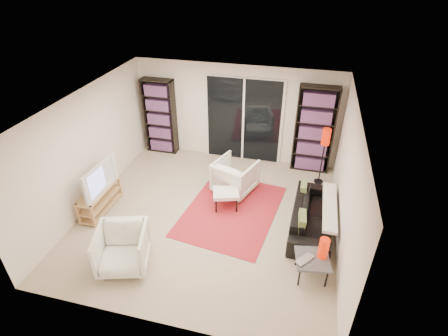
# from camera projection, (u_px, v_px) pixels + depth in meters

# --- Properties ---
(floor) EXTENTS (5.00, 5.00, 0.00)m
(floor) POSITION_uv_depth(u_px,v_px,m) (209.00, 215.00, 7.13)
(floor) COLOR #BFB08C
(floor) RESTS_ON ground
(wall_back) EXTENTS (5.00, 0.02, 2.40)m
(wall_back) POSITION_uv_depth(u_px,v_px,m) (236.00, 113.00, 8.54)
(wall_back) COLOR white
(wall_back) RESTS_ON ground
(wall_front) EXTENTS (5.00, 0.02, 2.40)m
(wall_front) POSITION_uv_depth(u_px,v_px,m) (151.00, 266.00, 4.44)
(wall_front) COLOR white
(wall_front) RESTS_ON ground
(wall_left) EXTENTS (0.02, 5.00, 2.40)m
(wall_left) POSITION_uv_depth(u_px,v_px,m) (88.00, 150.00, 7.01)
(wall_left) COLOR white
(wall_left) RESTS_ON ground
(wall_right) EXTENTS (0.02, 5.00, 2.40)m
(wall_right) POSITION_uv_depth(u_px,v_px,m) (347.00, 184.00, 5.98)
(wall_right) COLOR white
(wall_right) RESTS_ON ground
(ceiling) EXTENTS (5.00, 5.00, 0.02)m
(ceiling) POSITION_uv_depth(u_px,v_px,m) (205.00, 105.00, 5.85)
(ceiling) COLOR white
(ceiling) RESTS_ON wall_back
(sliding_door) EXTENTS (1.92, 0.08, 2.16)m
(sliding_door) POSITION_uv_depth(u_px,v_px,m) (243.00, 120.00, 8.55)
(sliding_door) COLOR white
(sliding_door) RESTS_ON ground
(bookshelf_left) EXTENTS (0.80, 0.30, 1.95)m
(bookshelf_left) POSITION_uv_depth(u_px,v_px,m) (160.00, 117.00, 8.93)
(bookshelf_left) COLOR black
(bookshelf_left) RESTS_ON ground
(bookshelf_right) EXTENTS (0.90, 0.30, 2.10)m
(bookshelf_right) POSITION_uv_depth(u_px,v_px,m) (314.00, 130.00, 8.09)
(bookshelf_right) COLOR black
(bookshelf_right) RESTS_ON ground
(tv_stand) EXTENTS (0.37, 1.14, 0.50)m
(tv_stand) POSITION_uv_depth(u_px,v_px,m) (100.00, 199.00, 7.17)
(tv_stand) COLOR tan
(tv_stand) RESTS_ON floor
(tv) EXTENTS (0.20, 1.05, 0.60)m
(tv) POSITION_uv_depth(u_px,v_px,m) (96.00, 177.00, 6.88)
(tv) COLOR black
(tv) RESTS_ON tv_stand
(rug) EXTENTS (2.07, 2.61, 0.01)m
(rug) POSITION_uv_depth(u_px,v_px,m) (231.00, 210.00, 7.26)
(rug) COLOR #AE212A
(rug) RESTS_ON floor
(sofa) EXTENTS (0.84, 1.96, 0.56)m
(sofa) POSITION_uv_depth(u_px,v_px,m) (313.00, 216.00, 6.69)
(sofa) COLOR black
(sofa) RESTS_ON floor
(armchair_back) EXTENTS (1.04, 1.05, 0.76)m
(armchair_back) POSITION_uv_depth(u_px,v_px,m) (235.00, 176.00, 7.68)
(armchair_back) COLOR silver
(armchair_back) RESTS_ON floor
(armchair_front) EXTENTS (1.01, 1.03, 0.76)m
(armchair_front) POSITION_uv_depth(u_px,v_px,m) (123.00, 248.00, 5.82)
(armchair_front) COLOR silver
(armchair_front) RESTS_ON floor
(ottoman) EXTENTS (0.63, 0.56, 0.40)m
(ottoman) POSITION_uv_depth(u_px,v_px,m) (226.00, 194.00, 7.18)
(ottoman) COLOR silver
(ottoman) RESTS_ON floor
(side_table) EXTENTS (0.62, 0.62, 0.40)m
(side_table) POSITION_uv_depth(u_px,v_px,m) (312.00, 260.00, 5.63)
(side_table) COLOR #48474C
(side_table) RESTS_ON floor
(laptop) EXTENTS (0.38, 0.40, 0.03)m
(laptop) POSITION_uv_depth(u_px,v_px,m) (307.00, 261.00, 5.54)
(laptop) COLOR silver
(laptop) RESTS_ON side_table
(table_lamp) EXTENTS (0.16, 0.16, 0.36)m
(table_lamp) POSITION_uv_depth(u_px,v_px,m) (324.00, 248.00, 5.56)
(table_lamp) COLOR red
(table_lamp) RESTS_ON side_table
(floor_lamp) EXTENTS (0.20, 0.20, 1.36)m
(floor_lamp) POSITION_uv_depth(u_px,v_px,m) (325.00, 143.00, 7.60)
(floor_lamp) COLOR black
(floor_lamp) RESTS_ON floor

